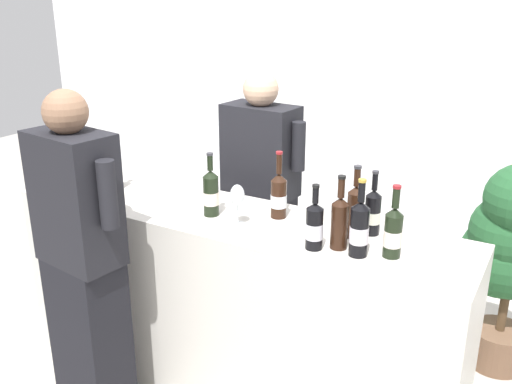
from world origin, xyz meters
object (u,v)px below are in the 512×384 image
at_px(wine_glass, 237,197).
at_px(potted_shrub, 508,250).
at_px(wine_bottle_4, 355,210).
at_px(wine_bottle_3, 359,229).
at_px(person_guest, 84,270).
at_px(wine_bottle_7, 82,164).
at_px(wine_bottle_8, 373,212).
at_px(wine_bottle_10, 279,195).
at_px(wine_bottle_1, 115,169).
at_px(wine_bottle_2, 340,221).
at_px(wine_bottle_6, 393,232).
at_px(wine_bottle_9, 211,193).
at_px(wine_bottle_5, 314,226).
at_px(wine_bottle_0, 66,166).
at_px(person_server, 260,207).

distance_m(wine_glass, potted_shrub, 1.61).
bearing_deg(wine_bottle_4, wine_bottle_3, -64.28).
relative_size(wine_bottle_4, person_guest, 0.20).
distance_m(wine_bottle_3, wine_bottle_7, 1.72).
bearing_deg(wine_bottle_8, wine_bottle_10, -176.27).
bearing_deg(wine_bottle_1, potted_shrub, 25.37).
relative_size(wine_bottle_8, potted_shrub, 0.25).
bearing_deg(wine_bottle_2, wine_bottle_3, -15.10).
bearing_deg(wine_bottle_6, wine_bottle_3, -154.89).
xyz_separation_m(wine_glass, potted_shrub, (1.13, 1.06, -0.45)).
bearing_deg(wine_bottle_9, wine_bottle_1, 174.87).
distance_m(wine_bottle_1, wine_bottle_4, 1.41).
distance_m(wine_bottle_5, wine_bottle_9, 0.62).
height_order(wine_bottle_0, wine_bottle_3, wine_bottle_0).
height_order(wine_bottle_6, wine_bottle_7, wine_bottle_6).
relative_size(wine_bottle_3, wine_bottle_5, 1.16).
xyz_separation_m(person_server, potted_shrub, (1.42, 0.30, -0.09)).
distance_m(wine_bottle_4, person_guest, 1.31).
distance_m(wine_bottle_0, potted_shrub, 2.53).
xyz_separation_m(wine_bottle_9, potted_shrub, (1.31, 1.01, -0.42)).
bearing_deg(wine_bottle_9, wine_bottle_6, -0.72).
bearing_deg(wine_glass, wine_bottle_2, 0.00).
height_order(wine_bottle_3, wine_bottle_9, wine_bottle_3).
distance_m(wine_bottle_0, wine_bottle_10, 1.26).
relative_size(wine_bottle_4, wine_bottle_5, 1.16).
relative_size(wine_bottle_0, wine_bottle_7, 1.11).
height_order(wine_bottle_9, wine_glass, wine_bottle_9).
bearing_deg(wine_bottle_4, wine_bottle_1, -178.55).
bearing_deg(wine_bottle_0, wine_bottle_7, 81.29).
bearing_deg(wine_bottle_0, person_server, 43.46).
xyz_separation_m(wine_bottle_7, wine_bottle_9, (0.92, -0.03, -0.00)).
bearing_deg(wine_bottle_4, wine_bottle_7, -177.70).
height_order(wine_bottle_1, person_guest, person_guest).
bearing_deg(person_server, wine_bottle_8, -30.92).
bearing_deg(wine_bottle_10, wine_bottle_9, -154.83).
height_order(wine_bottle_4, person_guest, person_guest).
xyz_separation_m(wine_glass, person_server, (-0.30, 0.75, -0.36)).
distance_m(wine_bottle_7, person_server, 1.10).
distance_m(wine_bottle_1, wine_bottle_5, 1.31).
bearing_deg(wine_bottle_3, person_server, 139.55).
distance_m(wine_bottle_3, wine_glass, 0.62).
distance_m(wine_bottle_1, potted_shrub, 2.26).
distance_m(wine_bottle_7, person_guest, 0.80).
relative_size(wine_bottle_0, wine_bottle_1, 1.12).
bearing_deg(person_guest, potted_shrub, 41.41).
xyz_separation_m(person_server, person_guest, (-0.29, -1.21, 0.03)).
bearing_deg(person_guest, wine_bottle_8, 29.72).
relative_size(wine_bottle_10, wine_glass, 1.65).
bearing_deg(wine_bottle_4, person_server, 143.78).
xyz_separation_m(wine_bottle_2, wine_bottle_9, (-0.70, 0.04, -0.01)).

